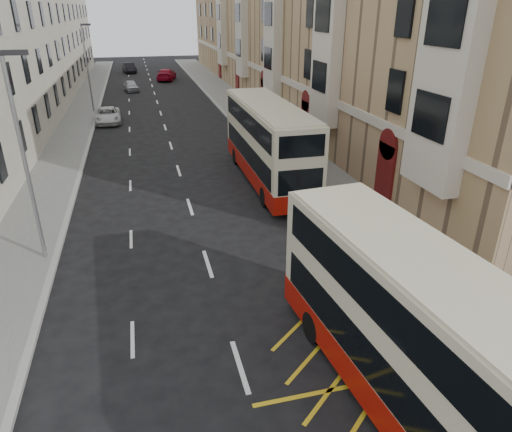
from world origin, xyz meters
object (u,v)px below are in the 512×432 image
object	(u,v)px
white_van	(108,115)
car_red	(166,75)
double_decker_rear	(268,143)
car_dark	(129,68)
pedestrian_far	(502,321)
pedestrian_near	(512,331)
double_decker_front	(425,347)
street_lamp_near	(24,150)
car_silver	(131,86)
street_lamp_far	(87,64)

from	to	relation	value
white_van	car_red	distance (m)	26.63
double_decker_rear	car_dark	xyz separation A→B (m)	(-7.86, 53.88, -1.57)
pedestrian_far	car_dark	size ratio (longest dim) A/B	0.39
pedestrian_near	double_decker_rear	bearing A→B (deg)	-111.17
double_decker_front	pedestrian_near	xyz separation A→B (m)	(3.66, 1.06, -1.11)
double_decker_rear	car_red	xyz separation A→B (m)	(-2.71, 43.94, -1.54)
double_decker_front	car_dark	world-z (taller)	double_decker_front
street_lamp_near	pedestrian_far	size ratio (longest dim) A/B	4.42
pedestrian_far	car_silver	xyz separation A→B (m)	(-10.33, 51.39, -0.41)
car_red	pedestrian_far	bearing A→B (deg)	108.03
double_decker_front	pedestrian_near	size ratio (longest dim) A/B	5.77
pedestrian_near	pedestrian_far	distance (m)	0.54
white_van	pedestrian_near	bearing A→B (deg)	-72.58
car_dark	car_red	world-z (taller)	car_red
white_van	car_red	world-z (taller)	car_red
double_decker_rear	car_silver	distance (m)	36.26
street_lamp_far	car_silver	size ratio (longest dim) A/B	2.11
street_lamp_far	pedestrian_far	bearing A→B (deg)	-70.36
pedestrian_near	car_silver	xyz separation A→B (m)	(-10.18, 51.91, -0.46)
car_silver	street_lamp_near	bearing A→B (deg)	-103.32
street_lamp_far	white_van	distance (m)	6.53
white_van	car_silver	size ratio (longest dim) A/B	1.26
car_silver	car_red	distance (m)	9.88
white_van	car_dark	bearing A→B (deg)	84.79
street_lamp_far	pedestrian_near	size ratio (longest dim) A/B	4.17
street_lamp_near	car_silver	world-z (taller)	street_lamp_near
street_lamp_near	street_lamp_far	size ratio (longest dim) A/B	1.00
street_lamp_far	car_silver	xyz separation A→B (m)	(3.67, 12.17, -3.99)
pedestrian_far	white_van	world-z (taller)	pedestrian_far
white_van	car_red	size ratio (longest dim) A/B	0.87
pedestrian_far	white_van	bearing A→B (deg)	-48.56
double_decker_front	white_van	bearing A→B (deg)	98.72
double_decker_rear	pedestrian_near	world-z (taller)	double_decker_rear
pedestrian_near	white_van	xyz separation A→B (m)	(-12.32, 34.79, -0.45)
double_decker_rear	pedestrian_near	xyz separation A→B (m)	(2.51, -16.51, -1.23)
double_decker_rear	white_van	world-z (taller)	double_decker_rear
pedestrian_near	street_lamp_near	bearing A→B (deg)	-64.91
double_decker_rear	pedestrian_near	bearing A→B (deg)	-80.98
double_decker_rear	car_silver	xyz separation A→B (m)	(-7.68, 35.40, -1.69)
double_decker_rear	car_silver	size ratio (longest dim) A/B	3.04
street_lamp_far	double_decker_rear	distance (m)	25.96
street_lamp_near	pedestrian_far	world-z (taller)	street_lamp_near
double_decker_rear	white_van	distance (m)	20.82
double_decker_rear	car_dark	size ratio (longest dim) A/B	2.49
double_decker_rear	pedestrian_far	size ratio (longest dim) A/B	6.36
car_silver	pedestrian_far	bearing A→B (deg)	-86.98
street_lamp_far	double_decker_rear	bearing A→B (deg)	-63.96
pedestrian_near	car_silver	bearing A→B (deg)	-108.71
street_lamp_far	pedestrian_far	size ratio (longest dim) A/B	4.42
street_lamp_near	double_decker_front	world-z (taller)	street_lamp_near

